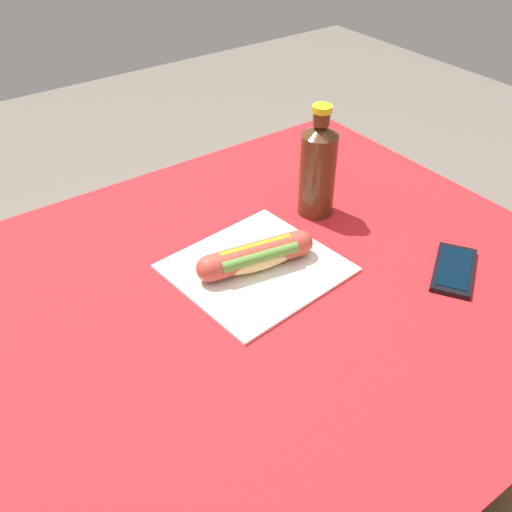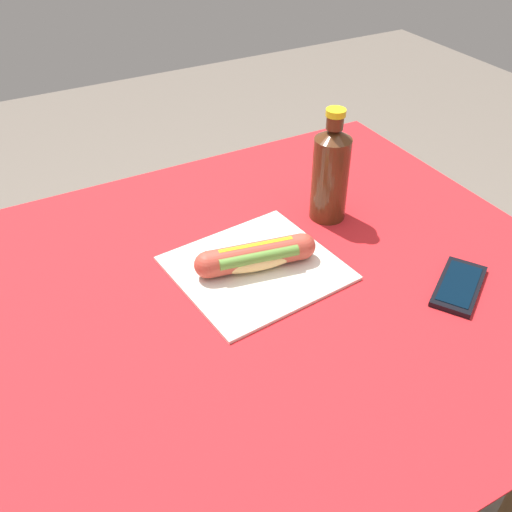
{
  "view_description": "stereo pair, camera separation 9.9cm",
  "coord_description": "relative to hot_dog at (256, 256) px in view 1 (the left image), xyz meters",
  "views": [
    {
      "loc": [
        0.41,
        0.59,
        1.37
      ],
      "look_at": [
        -0.05,
        -0.05,
        0.76
      ],
      "focal_mm": 40.16,
      "sensor_mm": 36.0,
      "label": 1
    },
    {
      "loc": [
        0.33,
        0.64,
        1.37
      ],
      "look_at": [
        -0.05,
        -0.05,
        0.76
      ],
      "focal_mm": 40.16,
      "sensor_mm": 36.0,
      "label": 2
    }
  ],
  "objects": [
    {
      "name": "soda_bottle",
      "position": [
        -0.21,
        -0.08,
        0.07
      ],
      "size": [
        0.07,
        0.07,
        0.22
      ],
      "color": "#4C2814",
      "rests_on": "dining_table"
    },
    {
      "name": "dining_table",
      "position": [
        0.05,
        0.04,
        -0.15
      ],
      "size": [
        1.16,
        0.93,
        0.73
      ],
      "color": "brown",
      "rests_on": "ground"
    },
    {
      "name": "cell_phone",
      "position": [
        -0.28,
        0.21,
        -0.03
      ],
      "size": [
        0.15,
        0.13,
        0.01
      ],
      "color": "black",
      "rests_on": "dining_table"
    },
    {
      "name": "hot_dog",
      "position": [
        0.0,
        0.0,
        0.0
      ],
      "size": [
        0.22,
        0.09,
        0.05
      ],
      "color": "#E5BC75",
      "rests_on": "paper_wrapper"
    },
    {
      "name": "paper_wrapper",
      "position": [
        -0.0,
        -0.0,
        -0.03
      ],
      "size": [
        0.3,
        0.28,
        0.01
      ],
      "primitive_type": "cube",
      "rotation": [
        0.0,
        0.0,
        0.1
      ],
      "color": "silver",
      "rests_on": "dining_table"
    }
  ]
}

